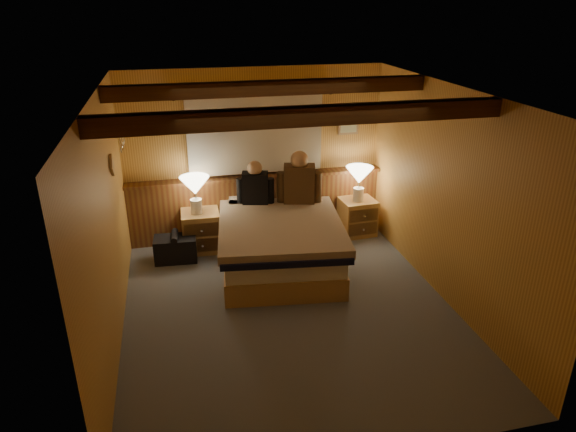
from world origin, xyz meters
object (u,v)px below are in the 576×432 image
object	(u,v)px
bed	(280,242)
person_right	(299,181)
nightstand_right	(357,217)
lamp_right	(359,177)
lamp_left	(195,188)
person_left	(255,186)
duffel_bag	(176,248)
nightstand_left	(201,231)

from	to	relation	value
bed	person_right	bearing A→B (deg)	62.22
nightstand_right	lamp_right	bearing A→B (deg)	-124.27
nightstand_right	lamp_left	xyz separation A→B (m)	(-2.31, -0.03, 0.65)
person_left	person_right	world-z (taller)	person_right
lamp_right	nightstand_right	bearing A→B (deg)	59.72
lamp_right	duffel_bag	distance (m)	2.72
bed	nightstand_left	distance (m)	1.20
person_left	person_right	distance (m)	0.60
bed	duffel_bag	bearing A→B (deg)	166.79
nightstand_right	lamp_left	world-z (taller)	lamp_left
lamp_left	person_left	distance (m)	0.80
bed	duffel_bag	size ratio (longest dim) A/B	3.71
bed	nightstand_right	xyz separation A→B (m)	(1.32, 0.74, -0.08)
nightstand_left	person_right	distance (m)	1.51
lamp_right	duffel_bag	world-z (taller)	lamp_right
nightstand_left	person_right	bearing A→B (deg)	-5.88
person_left	lamp_right	bearing A→B (deg)	15.36
nightstand_right	lamp_right	world-z (taller)	lamp_right
nightstand_right	lamp_left	bearing A→B (deg)	176.66
bed	nightstand_right	size ratio (longest dim) A/B	3.95
nightstand_left	person_right	world-z (taller)	person_right
bed	person_left	xyz separation A→B (m)	(-0.20, 0.65, 0.56)
nightstand_left	bed	bearing A→B (deg)	-36.02
nightstand_right	person_left	xyz separation A→B (m)	(-1.52, -0.09, 0.63)
person_left	duffel_bag	distance (m)	1.34
person_left	duffel_bag	world-z (taller)	person_left
person_right	duffel_bag	distance (m)	1.87
nightstand_left	lamp_right	world-z (taller)	lamp_right
bed	lamp_left	xyz separation A→B (m)	(-0.99, 0.71, 0.57)
person_right	nightstand_left	bearing A→B (deg)	-173.29
bed	lamp_left	world-z (taller)	lamp_left
lamp_left	duffel_bag	distance (m)	0.84
nightstand_right	lamp_right	xyz separation A→B (m)	(-0.02, -0.03, 0.62)
nightstand_left	person_left	bearing A→B (deg)	-4.48
nightstand_right	person_left	distance (m)	1.65
nightstand_right	person_right	world-z (taller)	person_right
bed	person_left	world-z (taller)	person_left
nightstand_right	duffel_bag	size ratio (longest dim) A/B	0.94
nightstand_left	lamp_left	xyz separation A→B (m)	(-0.04, -0.02, 0.64)
bed	person_right	distance (m)	0.91
lamp_left	person_left	bearing A→B (deg)	-4.41
person_left	person_right	size ratio (longest dim) A/B	0.83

